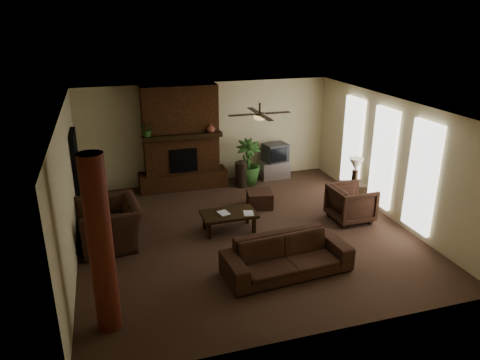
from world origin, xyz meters
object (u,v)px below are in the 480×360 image
object	(u,v)px
lamp_right	(356,166)
floor_vase	(241,172)
floor_plant	(248,172)
sofa	(287,250)
log_column	(101,246)
armchair_right	(351,202)
side_table_left	(103,206)
armchair_left	(109,217)
coffee_table	(229,215)
lamp_left	(98,177)
ottoman	(260,199)
tv_stand	(274,169)
side_table_right	(353,194)

from	to	relation	value
lamp_right	floor_vase	bearing A→B (deg)	139.97
floor_plant	lamp_right	size ratio (longest dim) A/B	1.95
floor_vase	sofa	bearing A→B (deg)	-96.30
log_column	floor_vase	size ratio (longest dim) A/B	3.64
armchair_right	side_table_left	size ratio (longest dim) A/B	1.68
armchair_left	coffee_table	size ratio (longest dim) A/B	1.15
floor_vase	coffee_table	bearing A→B (deg)	-112.77
log_column	lamp_left	size ratio (longest dim) A/B	4.31
coffee_table	side_table_left	size ratio (longest dim) A/B	2.18
coffee_table	floor_vase	bearing A→B (deg)	67.23
lamp_left	sofa	bearing A→B (deg)	-47.46
log_column	coffee_table	size ratio (longest dim) A/B	2.33
armchair_left	side_table_left	bearing A→B (deg)	-179.82
floor_plant	ottoman	bearing A→B (deg)	-97.36
sofa	tv_stand	size ratio (longest dim) A/B	2.78
coffee_table	armchair_left	bearing A→B (deg)	176.81
tv_stand	lamp_right	distance (m)	2.78
lamp_left	side_table_right	bearing A→B (deg)	-9.68
log_column	floor_plant	distance (m)	6.66
floor_plant	lamp_right	distance (m)	3.06
floor_plant	side_table_right	xyz separation A→B (m)	(2.11, -2.13, -0.08)
armchair_left	floor_plant	size ratio (longest dim) A/B	1.09
armchair_left	floor_vase	world-z (taller)	armchair_left
tv_stand	lamp_left	world-z (taller)	lamp_left
ottoman	side_table_left	xyz separation A→B (m)	(-3.75, 0.49, 0.08)
armchair_right	floor_vase	world-z (taller)	armchair_right
side_table_left	side_table_right	world-z (taller)	same
log_column	lamp_right	world-z (taller)	log_column
armchair_left	log_column	bearing A→B (deg)	-8.01
lamp_left	ottoman	bearing A→B (deg)	-7.84
lamp_right	side_table_left	bearing A→B (deg)	170.69
armchair_right	lamp_left	world-z (taller)	lamp_left
armchair_left	floor_vase	distance (m)	4.31
coffee_table	tv_stand	distance (m)	3.67
log_column	sofa	size ratio (longest dim) A/B	1.18
ottoman	tv_stand	world-z (taller)	tv_stand
side_table_left	sofa	bearing A→B (deg)	-47.42
coffee_table	lamp_right	size ratio (longest dim) A/B	1.85
armchair_right	lamp_right	bearing A→B (deg)	-35.23
lamp_right	armchair_left	bearing A→B (deg)	-175.99
sofa	lamp_right	distance (m)	3.84
coffee_table	side_table_left	bearing A→B (deg)	149.75
ottoman	floor_vase	distance (m)	1.49
ottoman	lamp_left	distance (m)	3.88
coffee_table	ottoman	world-z (taller)	coffee_table
armchair_right	lamp_left	xyz separation A→B (m)	(-5.53, 1.86, 0.54)
side_table_right	floor_plant	bearing A→B (deg)	134.76
sofa	floor_plant	distance (m)	4.69
armchair_right	tv_stand	bearing A→B (deg)	9.87
ottoman	side_table_left	distance (m)	3.78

